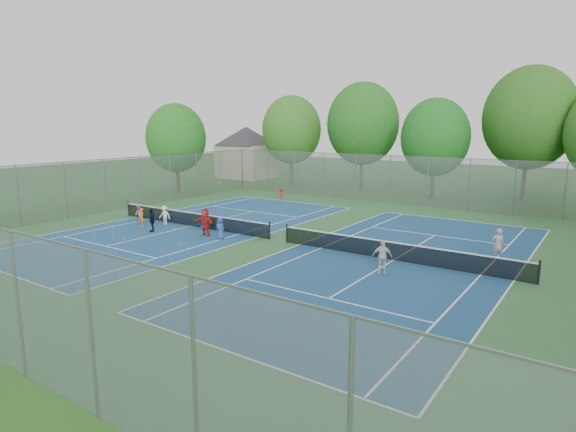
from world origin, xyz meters
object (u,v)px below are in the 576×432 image
object	(u,v)px
instructor	(498,244)
net_left	(191,220)
ball_hopper	(213,222)
ball_crate	(205,227)
net_right	(394,252)

from	to	relation	value
instructor	net_left	bearing A→B (deg)	-23.40
net_left	ball_hopper	distance (m)	1.50
net_left	ball_crate	distance (m)	1.46
ball_hopper	net_right	bearing A→B (deg)	-3.25
instructor	net_right	bearing A→B (deg)	2.34
net_left	ball_hopper	xyz separation A→B (m)	(1.30, 0.72, -0.16)
ball_hopper	instructor	distance (m)	17.03
ball_hopper	instructor	size ratio (longest dim) A/B	0.37
ball_crate	ball_hopper	world-z (taller)	ball_hopper
ball_hopper	instructor	world-z (taller)	instructor
net_left	ball_crate	size ratio (longest dim) A/B	36.19
net_left	ball_crate	xyz separation A→B (m)	(1.41, -0.21, -0.30)
net_left	ball_crate	bearing A→B (deg)	-8.66
net_right	net_left	bearing A→B (deg)	180.00
net_left	instructor	xyz separation A→B (m)	(18.18, 2.91, 0.35)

